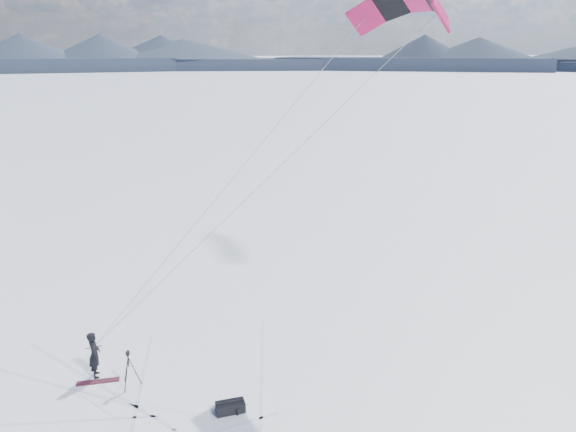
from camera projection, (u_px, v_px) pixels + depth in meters
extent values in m
plane|color=white|center=(98.00, 422.00, 17.55)|extent=(1800.00, 1800.00, 0.00)
cube|color=#202A3F|center=(392.00, 64.00, 316.88)|extent=(156.07, 96.69, 6.09)
cone|color=#202A3F|center=(393.00, 58.00, 316.01)|extent=(82.96, 82.96, 8.00)
cube|color=#202A3F|center=(225.00, 63.00, 321.88)|extent=(152.94, 56.08, 6.09)
cone|color=#202A3F|center=(225.00, 58.00, 321.01)|extent=(68.60, 68.60, 8.00)
cube|color=#202A3F|center=(47.00, 64.00, 299.76)|extent=(156.25, 77.25, 6.09)
cone|color=#202A3F|center=(47.00, 59.00, 298.89)|extent=(76.64, 76.64, 8.00)
cube|color=silver|center=(49.00, 416.00, 17.86)|extent=(6.45, 7.79, 0.01)
cube|color=silver|center=(113.00, 372.00, 20.31)|extent=(11.66, 3.07, 0.01)
cube|color=silver|center=(211.00, 420.00, 17.65)|extent=(6.52, 4.83, 0.01)
cube|color=silver|center=(257.00, 375.00, 20.09)|extent=(8.85, 4.87, 0.01)
imported|color=black|center=(97.00, 376.00, 20.06)|extent=(0.49, 0.68, 1.71)
cube|color=maroon|center=(98.00, 381.00, 19.67)|extent=(1.46, 0.34, 0.04)
cylinder|color=black|center=(135.00, 371.00, 19.34)|extent=(0.41, 0.07, 1.13)
cylinder|color=black|center=(126.00, 369.00, 19.42)|extent=(0.26, 0.35, 1.13)
cylinder|color=black|center=(126.00, 375.00, 19.12)|extent=(0.19, 0.38, 1.13)
cylinder|color=black|center=(128.00, 362.00, 19.18)|extent=(0.04, 0.04, 0.37)
cube|color=black|center=(128.00, 356.00, 19.11)|extent=(0.08, 0.08, 0.05)
cube|color=black|center=(128.00, 353.00, 19.09)|extent=(0.15, 0.11, 0.11)
cylinder|color=black|center=(128.00, 352.00, 19.18)|extent=(0.07, 0.11, 0.07)
cube|color=black|center=(230.00, 407.00, 18.02)|extent=(0.97, 0.55, 0.35)
cylinder|color=black|center=(230.00, 402.00, 17.96)|extent=(0.88, 0.20, 0.09)
cube|color=black|center=(233.00, 407.00, 18.11)|extent=(0.67, 0.65, 0.23)
cylinder|color=black|center=(233.00, 404.00, 18.07)|extent=(0.50, 0.45, 0.07)
cube|color=#B6134C|center=(440.00, 11.00, 19.53)|extent=(1.23, 1.35, 1.54)
cube|color=black|center=(432.00, 0.00, 20.54)|extent=(0.88, 1.48, 1.27)
cube|color=black|center=(391.00, 5.00, 22.75)|extent=(1.50, 1.33, 1.27)
cube|color=#B6134C|center=(366.00, 17.00, 23.61)|extent=(1.70, 1.03, 1.54)
cylinder|color=#949497|center=(266.00, 180.00, 19.63)|extent=(12.53, 1.11, 11.36)
cylinder|color=#949497|center=(242.00, 168.00, 21.67)|extent=(11.25, 5.65, 11.36)
cylinder|color=black|center=(94.00, 347.00, 19.73)|extent=(0.54, 0.18, 0.03)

